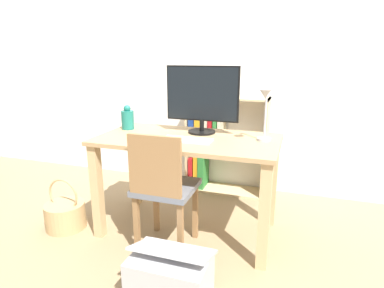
{
  "coord_description": "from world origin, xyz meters",
  "views": [
    {
      "loc": [
        0.76,
        -2.19,
        1.35
      ],
      "look_at": [
        0.0,
        0.1,
        0.69
      ],
      "focal_mm": 30.0,
      "sensor_mm": 36.0,
      "label": 1
    }
  ],
  "objects_px": {
    "keyboard": "(187,140)",
    "storage_box": "(170,276)",
    "monitor": "(202,96)",
    "vase": "(128,119)",
    "bookshelf": "(213,143)",
    "chair": "(163,186)",
    "desk_lamp": "(265,110)",
    "basket": "(65,214)"
  },
  "relations": [
    {
      "from": "monitor",
      "to": "keyboard",
      "type": "height_order",
      "value": "monitor"
    },
    {
      "from": "vase",
      "to": "desk_lamp",
      "type": "relative_size",
      "value": 0.54
    },
    {
      "from": "vase",
      "to": "bookshelf",
      "type": "height_order",
      "value": "bookshelf"
    },
    {
      "from": "vase",
      "to": "chair",
      "type": "bearing_deg",
      "value": -40.88
    },
    {
      "from": "monitor",
      "to": "basket",
      "type": "distance_m",
      "value": 1.45
    },
    {
      "from": "vase",
      "to": "desk_lamp",
      "type": "height_order",
      "value": "desk_lamp"
    },
    {
      "from": "vase",
      "to": "basket",
      "type": "relative_size",
      "value": 0.48
    },
    {
      "from": "storage_box",
      "to": "vase",
      "type": "bearing_deg",
      "value": 129.94
    },
    {
      "from": "monitor",
      "to": "bookshelf",
      "type": "bearing_deg",
      "value": 97.16
    },
    {
      "from": "monitor",
      "to": "storage_box",
      "type": "height_order",
      "value": "monitor"
    },
    {
      "from": "monitor",
      "to": "basket",
      "type": "bearing_deg",
      "value": -155.22
    },
    {
      "from": "monitor",
      "to": "keyboard",
      "type": "bearing_deg",
      "value": -95.67
    },
    {
      "from": "keyboard",
      "to": "vase",
      "type": "height_order",
      "value": "vase"
    },
    {
      "from": "monitor",
      "to": "storage_box",
      "type": "relative_size",
      "value": 1.27
    },
    {
      "from": "storage_box",
      "to": "bookshelf",
      "type": "bearing_deg",
      "value": 96.41
    },
    {
      "from": "chair",
      "to": "bookshelf",
      "type": "height_order",
      "value": "bookshelf"
    },
    {
      "from": "monitor",
      "to": "chair",
      "type": "bearing_deg",
      "value": -104.27
    },
    {
      "from": "monitor",
      "to": "keyboard",
      "type": "xyz_separation_m",
      "value": [
        -0.03,
        -0.28,
        -0.28
      ]
    },
    {
      "from": "monitor",
      "to": "storage_box",
      "type": "xyz_separation_m",
      "value": [
        0.09,
        -0.92,
        -0.91
      ]
    },
    {
      "from": "vase",
      "to": "basket",
      "type": "xyz_separation_m",
      "value": [
        -0.39,
        -0.4,
        -0.74
      ]
    },
    {
      "from": "bookshelf",
      "to": "storage_box",
      "type": "distance_m",
      "value": 1.65
    },
    {
      "from": "monitor",
      "to": "vase",
      "type": "height_order",
      "value": "monitor"
    },
    {
      "from": "basket",
      "to": "storage_box",
      "type": "bearing_deg",
      "value": -22.47
    },
    {
      "from": "monitor",
      "to": "chair",
      "type": "height_order",
      "value": "monitor"
    },
    {
      "from": "chair",
      "to": "storage_box",
      "type": "distance_m",
      "value": 0.59
    },
    {
      "from": "keyboard",
      "to": "basket",
      "type": "distance_m",
      "value": 1.2
    },
    {
      "from": "vase",
      "to": "storage_box",
      "type": "distance_m",
      "value": 1.32
    },
    {
      "from": "bookshelf",
      "to": "basket",
      "type": "relative_size",
      "value": 2.31
    },
    {
      "from": "chair",
      "to": "storage_box",
      "type": "xyz_separation_m",
      "value": [
        0.22,
        -0.43,
        -0.35
      ]
    },
    {
      "from": "desk_lamp",
      "to": "basket",
      "type": "height_order",
      "value": "desk_lamp"
    },
    {
      "from": "bookshelf",
      "to": "basket",
      "type": "bearing_deg",
      "value": -128.84
    },
    {
      "from": "basket",
      "to": "keyboard",
      "type": "bearing_deg",
      "value": 10.83
    },
    {
      "from": "desk_lamp",
      "to": "chair",
      "type": "distance_m",
      "value": 0.87
    },
    {
      "from": "monitor",
      "to": "basket",
      "type": "xyz_separation_m",
      "value": [
        -1.01,
        -0.47,
        -0.94
      ]
    },
    {
      "from": "chair",
      "to": "basket",
      "type": "distance_m",
      "value": 0.96
    },
    {
      "from": "desk_lamp",
      "to": "bookshelf",
      "type": "relative_size",
      "value": 0.38
    },
    {
      "from": "desk_lamp",
      "to": "bookshelf",
      "type": "distance_m",
      "value": 1.13
    },
    {
      "from": "monitor",
      "to": "desk_lamp",
      "type": "height_order",
      "value": "monitor"
    },
    {
      "from": "vase",
      "to": "desk_lamp",
      "type": "xyz_separation_m",
      "value": [
        1.11,
        -0.08,
        0.14
      ]
    },
    {
      "from": "keyboard",
      "to": "storage_box",
      "type": "height_order",
      "value": "keyboard"
    },
    {
      "from": "desk_lamp",
      "to": "basket",
      "type": "relative_size",
      "value": 0.89
    },
    {
      "from": "vase",
      "to": "storage_box",
      "type": "height_order",
      "value": "vase"
    }
  ]
}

